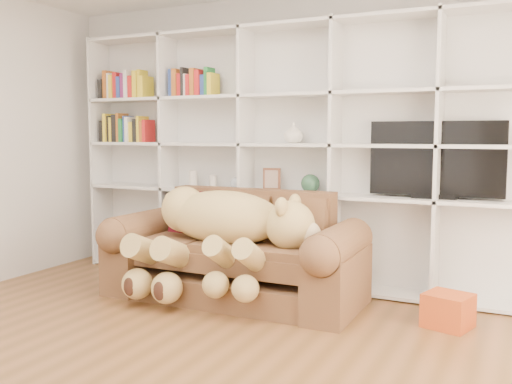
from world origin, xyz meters
The scene contains 14 objects.
floor centered at (0.00, 0.00, 0.00)m, with size 5.00×5.00×0.00m, color brown.
wall_back centered at (0.00, 2.50, 1.35)m, with size 5.00×0.02×2.70m, color silver.
bookshelf centered at (-0.24, 2.36, 1.31)m, with size 4.43×0.35×2.40m.
sofa centered at (-0.23, 1.68, 0.34)m, with size 2.16×0.93×0.91m.
teddy_bear centered at (-0.28, 1.50, 0.62)m, with size 1.52×0.86×0.88m.
throw_pillow centered at (-0.75, 1.84, 0.67)m, with size 0.41×0.13×0.41m, color #560E13.
gift_box centered at (1.51, 1.69, 0.12)m, with size 0.31×0.29×0.25m, color #C84C1A.
tv centered at (1.30, 2.35, 1.18)m, with size 1.08×0.18×0.64m.
picture_frame centered at (-0.17, 2.30, 0.98)m, with size 0.17×0.03×0.21m, color brown.
green_vase centered at (0.21, 2.30, 0.95)m, with size 0.17×0.17×0.17m, color #2D583B.
figurine_tall centered at (-1.04, 2.30, 0.95)m, with size 0.09×0.09×0.17m, color beige.
figurine_short centered at (-0.81, 2.30, 0.93)m, with size 0.08×0.08×0.13m, color beige.
snow_globe centered at (-0.55, 2.30, 0.93)m, with size 0.11×0.11×0.11m, color silver.
shelf_vase centered at (0.04, 2.30, 1.41)m, with size 0.18×0.18×0.19m, color silver.
Camera 1 is at (2.00, -2.54, 1.40)m, focal length 40.00 mm.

